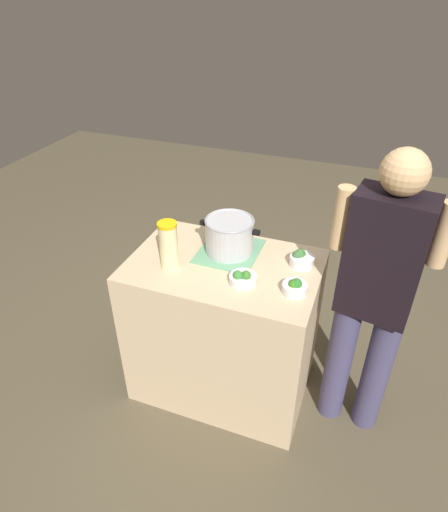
% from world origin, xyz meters
% --- Properties ---
extents(ground_plane, '(8.00, 8.00, 0.00)m').
position_xyz_m(ground_plane, '(0.00, 0.00, 0.00)').
color(ground_plane, brown).
extents(counter_slab, '(1.01, 0.67, 0.91)m').
position_xyz_m(counter_slab, '(0.00, 0.00, 0.46)').
color(counter_slab, '#D2B58C').
rests_on(counter_slab, ground_plane).
extents(dish_cloth, '(0.32, 0.36, 0.01)m').
position_xyz_m(dish_cloth, '(-0.01, 0.12, 0.92)').
color(dish_cloth, '#6AA67C').
rests_on(dish_cloth, counter_slab).
extents(cooking_pot, '(0.34, 0.27, 0.19)m').
position_xyz_m(cooking_pot, '(-0.01, 0.12, 1.02)').
color(cooking_pot, '#B7B7BC').
rests_on(cooking_pot, dish_cloth).
extents(lemonade_pitcher, '(0.10, 0.10, 0.26)m').
position_xyz_m(lemonade_pitcher, '(-0.25, -0.12, 1.04)').
color(lemonade_pitcher, beige).
rests_on(lemonade_pitcher, counter_slab).
extents(mason_jar, '(0.08, 0.08, 0.14)m').
position_xyz_m(mason_jar, '(-0.35, 0.08, 0.98)').
color(mason_jar, beige).
rests_on(mason_jar, counter_slab).
extents(broccoli_bowl_front, '(0.14, 0.14, 0.08)m').
position_xyz_m(broccoli_bowl_front, '(0.14, -0.12, 0.94)').
color(broccoli_bowl_front, silver).
rests_on(broccoli_bowl_front, counter_slab).
extents(broccoli_bowl_center, '(0.12, 0.12, 0.08)m').
position_xyz_m(broccoli_bowl_center, '(0.40, -0.11, 0.94)').
color(broccoli_bowl_center, silver).
rests_on(broccoli_bowl_center, counter_slab).
extents(broccoli_bowl_back, '(0.13, 0.13, 0.09)m').
position_xyz_m(broccoli_bowl_back, '(0.38, 0.13, 0.95)').
color(broccoli_bowl_back, silver).
rests_on(broccoli_bowl_back, counter_slab).
extents(person_cook, '(0.50, 0.25, 1.63)m').
position_xyz_m(person_cook, '(0.77, 0.02, 0.90)').
color(person_cook, '#444064').
rests_on(person_cook, ground_plane).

